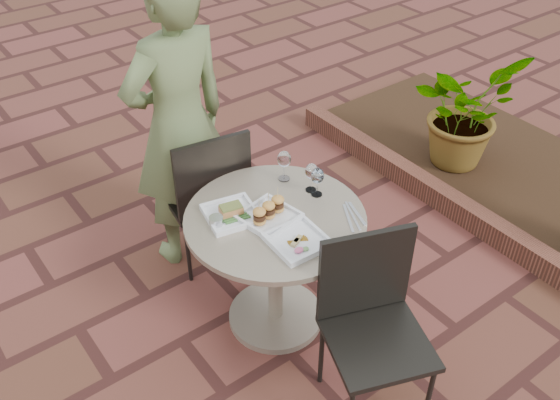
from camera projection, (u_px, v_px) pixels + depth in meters
ground at (291, 353)px, 3.30m from camera, size 60.00×60.00×0.00m
cafe_table at (275, 254)px, 3.20m from camera, size 0.90×0.90×0.73m
chair_far at (208, 189)px, 3.54m from camera, size 0.50×0.50×0.93m
chair_near at (371, 312)px, 2.80m from camera, size 0.57×0.57×0.93m
diner at (179, 125)px, 3.43m from camera, size 0.68×0.47×1.78m
plate_salmon at (231, 213)px, 3.04m from camera, size 0.29×0.29×0.07m
plate_sliders at (269, 214)px, 3.01m from camera, size 0.29×0.29×0.16m
plate_tuna at (298, 241)px, 2.89m from camera, size 0.26×0.26×0.03m
wine_glass_right at (317, 177)px, 3.13m from camera, size 0.07×0.07×0.16m
wine_glass_mid at (284, 160)px, 3.23m from camera, size 0.07×0.07×0.17m
wine_glass_far at (312, 172)px, 3.16m from camera, size 0.07×0.07×0.16m
steel_ramekin at (216, 221)px, 2.98m from camera, size 0.08×0.08×0.05m
cutlery_set at (353, 216)px, 3.05m from camera, size 0.18×0.25×0.00m
planter_curb at (451, 203)px, 4.20m from camera, size 0.12×3.00×0.15m
mulch_bed at (514, 173)px, 4.56m from camera, size 1.30×3.00×0.06m
potted_plant_a at (464, 111)px, 4.41m from camera, size 0.81×0.73×0.82m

